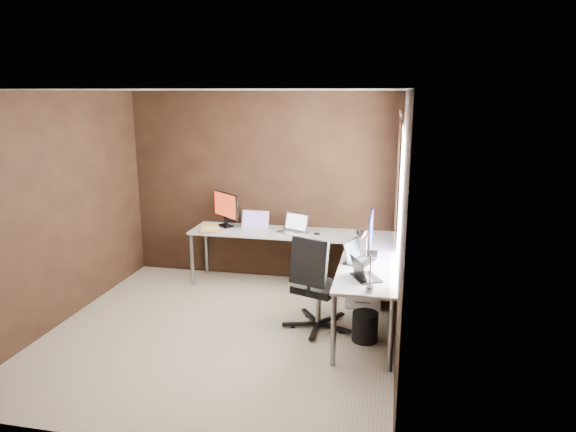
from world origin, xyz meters
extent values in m
cube|color=#C2AF97|center=(0.00, 0.00, 0.00)|extent=(3.60, 3.60, 0.00)
cube|color=white|center=(0.00, 0.00, 2.50)|extent=(3.60, 3.60, 0.00)
cube|color=black|center=(0.00, 1.80, 1.25)|extent=(3.60, 0.00, 2.50)
cube|color=black|center=(0.00, -1.80, 1.25)|extent=(3.60, 0.00, 2.50)
cube|color=black|center=(-1.80, 0.00, 1.25)|extent=(0.00, 3.60, 2.50)
cube|color=black|center=(1.80, 0.00, 1.25)|extent=(0.00, 3.60, 2.50)
cube|color=white|center=(1.79, 0.35, 1.45)|extent=(0.00, 1.00, 1.30)
cube|color=#C36016|center=(1.75, -0.38, 1.25)|extent=(0.01, 0.35, 2.00)
cube|color=#C36016|center=(1.75, 1.07, 1.25)|extent=(0.01, 0.35, 2.00)
cylinder|color=slate|center=(1.75, 0.35, 2.28)|extent=(0.02, 1.90, 0.02)
cube|color=silver|center=(0.48, 1.50, 0.71)|extent=(2.65, 0.60, 0.03)
cube|color=silver|center=(1.50, 0.38, 0.71)|extent=(0.60, 1.65, 0.03)
cylinder|color=slate|center=(-0.81, 1.24, 0.35)|extent=(0.05, 0.05, 0.70)
cylinder|color=slate|center=(-0.81, 1.76, 0.35)|extent=(0.05, 0.05, 0.70)
cylinder|color=slate|center=(1.24, -0.41, 0.35)|extent=(0.05, 0.05, 0.70)
cylinder|color=slate|center=(1.76, -0.41, 0.35)|extent=(0.05, 0.05, 0.70)
cylinder|color=slate|center=(1.76, 1.76, 0.35)|extent=(0.05, 0.05, 0.70)
cube|color=silver|center=(1.43, 1.15, 0.30)|extent=(0.42, 0.50, 0.60)
cube|color=black|center=(-0.47, 1.60, 0.74)|extent=(0.27, 0.26, 0.01)
cube|color=black|center=(-0.45, 1.61, 0.80)|extent=(0.06, 0.06, 0.11)
cube|color=black|center=(-0.45, 1.61, 1.02)|extent=(0.43, 0.35, 0.34)
cube|color=red|center=(-0.46, 1.60, 1.02)|extent=(0.39, 0.32, 0.31)
cube|color=black|center=(1.51, 0.77, 0.74)|extent=(0.14, 0.22, 0.01)
cube|color=black|center=(1.49, 0.77, 0.79)|extent=(0.03, 0.05, 0.10)
cube|color=black|center=(1.49, 0.77, 1.02)|extent=(0.03, 0.58, 0.36)
cube|color=#1A14BF|center=(1.51, 0.77, 1.02)|extent=(0.00, 0.55, 0.33)
cube|color=silver|center=(-0.03, 1.45, 0.74)|extent=(0.37, 0.26, 0.02)
cube|color=silver|center=(-0.03, 1.55, 0.86)|extent=(0.37, 0.08, 0.23)
cube|color=#7F5BA7|center=(-0.03, 1.55, 0.86)|extent=(0.32, 0.06, 0.20)
cube|color=silver|center=(0.48, 1.46, 0.74)|extent=(0.43, 0.38, 0.02)
cube|color=silver|center=(0.52, 1.54, 0.86)|extent=(0.35, 0.21, 0.22)
cube|color=white|center=(0.51, 1.54, 0.86)|extent=(0.31, 0.18, 0.19)
cube|color=black|center=(1.41, 0.46, 0.74)|extent=(0.35, 0.41, 0.02)
cube|color=black|center=(1.32, 0.50, 0.85)|extent=(0.18, 0.34, 0.21)
cube|color=#1C2A3A|center=(1.33, 0.49, 0.85)|extent=(0.15, 0.30, 0.18)
cube|color=black|center=(1.50, -0.01, 0.74)|extent=(0.34, 0.38, 0.02)
cube|color=black|center=(1.42, -0.04, 0.84)|extent=(0.19, 0.31, 0.20)
cube|color=#BC5A8C|center=(1.43, -0.04, 0.84)|extent=(0.17, 0.27, 0.17)
cube|color=#8D684C|center=(-0.58, 1.30, 0.74)|extent=(0.29, 0.25, 0.02)
cube|color=yellow|center=(-0.58, 1.30, 0.77)|extent=(0.27, 0.24, 0.02)
cube|color=beige|center=(-0.58, 1.30, 0.79)|extent=(0.29, 0.26, 0.02)
cube|color=yellow|center=(-0.58, 1.30, 0.80)|extent=(0.27, 0.25, 0.01)
ellipsoid|color=black|center=(-0.57, 1.30, 0.75)|extent=(0.08, 0.06, 0.03)
ellipsoid|color=black|center=(0.80, 1.43, 0.75)|extent=(0.10, 0.08, 0.03)
cylinder|color=slate|center=(1.55, -0.35, 0.76)|extent=(0.08, 0.08, 0.06)
cylinder|color=slate|center=(1.55, -0.35, 0.94)|extent=(0.02, 0.02, 0.30)
cylinder|color=slate|center=(1.50, -0.32, 1.15)|extent=(0.02, 0.16, 0.23)
cone|color=slate|center=(1.45, -0.25, 1.22)|extent=(0.09, 0.12, 0.12)
cylinder|color=slate|center=(0.99, 0.36, 0.24)|extent=(0.06, 0.06, 0.37)
cube|color=black|center=(0.99, 0.36, 0.46)|extent=(0.57, 0.57, 0.08)
cube|color=black|center=(0.91, 0.16, 0.80)|extent=(0.42, 0.25, 0.49)
cylinder|color=black|center=(1.50, 0.14, 0.15)|extent=(0.30, 0.30, 0.30)
camera|label=1|loc=(1.71, -4.73, 2.48)|focal=32.00mm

